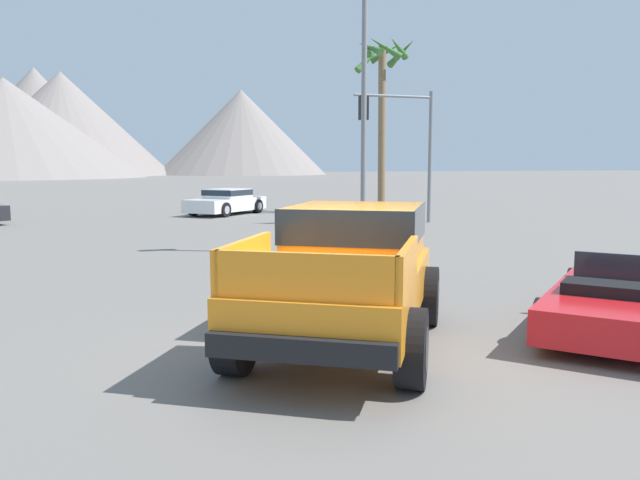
{
  "coord_description": "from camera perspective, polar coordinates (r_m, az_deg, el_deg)",
  "views": [
    {
      "loc": [
        -2.54,
        -7.14,
        2.41
      ],
      "look_at": [
        0.33,
        1.39,
        1.3
      ],
      "focal_mm": 35.0,
      "sensor_mm": 36.0,
      "label": 1
    }
  ],
  "objects": [
    {
      "name": "red_convertible_car",
      "position": [
        10.19,
        25.95,
        -5.05
      ],
      "size": [
        4.56,
        4.31,
        1.03
      ],
      "rotation": [
        0.0,
        0.0,
        -0.85
      ],
      "color": "red",
      "rests_on": "ground_plane"
    },
    {
      "name": "orange_pickup_truck",
      "position": [
        8.48,
        2.66,
        -2.31
      ],
      "size": [
        4.08,
        4.97,
        1.81
      ],
      "rotation": [
        0.0,
        0.0,
        -0.56
      ],
      "color": "orange",
      "rests_on": "ground_plane"
    },
    {
      "name": "street_lamp_post",
      "position": [
        16.7,
        4.05,
        14.14
      ],
      "size": [
        0.9,
        0.24,
        7.43
      ],
      "color": "slate",
      "rests_on": "ground_plane"
    },
    {
      "name": "ground_plane",
      "position": [
        7.95,
        0.96,
        -10.63
      ],
      "size": [
        320.0,
        320.0,
        0.0
      ],
      "primitive_type": "plane",
      "color": "slate"
    },
    {
      "name": "palm_tree_tall",
      "position": [
        30.86,
        5.71,
        14.15
      ],
      "size": [
        2.66,
        2.65,
        8.39
      ],
      "color": "brown",
      "rests_on": "ground_plane"
    },
    {
      "name": "traffic_light_crosswalk",
      "position": [
        25.33,
        7.38,
        9.87
      ],
      "size": [
        3.42,
        0.38,
        5.28
      ],
      "rotation": [
        0.0,
        0.0,
        3.14
      ],
      "color": "slate",
      "rests_on": "ground_plane"
    },
    {
      "name": "parked_car_white",
      "position": [
        29.9,
        -8.52,
        3.52
      ],
      "size": [
        4.43,
        4.44,
        1.2
      ],
      "rotation": [
        0.0,
        0.0,
        2.36
      ],
      "color": "white",
      "rests_on": "ground_plane"
    }
  ]
}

